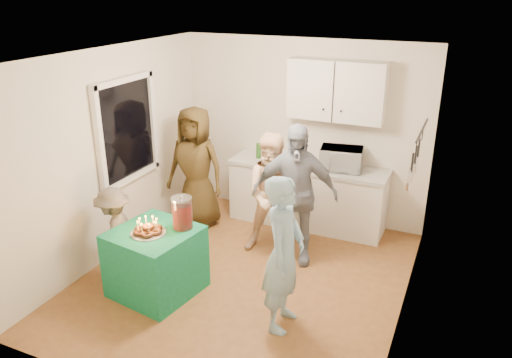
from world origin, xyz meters
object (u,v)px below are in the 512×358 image
at_px(party_table, 156,261).
at_px(woman_back_left, 196,168).
at_px(man_birthday, 284,254).
at_px(counter, 307,196).
at_px(microwave, 341,159).
at_px(woman_back_right, 295,194).
at_px(woman_back_center, 274,194).
at_px(punch_jar, 182,214).
at_px(child_near_left, 115,234).

relative_size(party_table, woman_back_left, 0.49).
bearing_deg(man_birthday, counter, 9.77).
xyz_separation_m(counter, woman_back_left, (-1.43, -0.65, 0.44)).
relative_size(microwave, woman_back_right, 0.31).
height_order(woman_back_center, woman_back_right, woman_back_right).
height_order(microwave, woman_back_right, woman_back_right).
relative_size(counter, punch_jar, 6.47).
height_order(counter, child_near_left, child_near_left).
xyz_separation_m(woman_back_left, woman_back_right, (1.60, -0.37, 0.02)).
height_order(microwave, child_near_left, microwave).
distance_m(party_table, woman_back_left, 1.78).
xyz_separation_m(microwave, woman_back_left, (-1.89, -0.65, -0.19)).
bearing_deg(microwave, man_birthday, -97.92).
distance_m(microwave, man_birthday, 2.31).
bearing_deg(counter, punch_jar, -109.43).
bearing_deg(party_table, woman_back_right, 48.04).
relative_size(party_table, woman_back_center, 0.54).
distance_m(microwave, party_table, 2.82).
bearing_deg(party_table, woman_back_center, 58.87).
distance_m(woman_back_left, child_near_left, 1.63).
height_order(punch_jar, woman_back_left, woman_back_left).
distance_m(man_birthday, woman_back_right, 1.32).
relative_size(man_birthday, child_near_left, 1.44).
bearing_deg(child_near_left, microwave, 117.12).
xyz_separation_m(woman_back_left, woman_back_center, (1.29, -0.25, -0.08)).
xyz_separation_m(punch_jar, child_near_left, (-0.86, -0.13, -0.36)).
relative_size(party_table, man_birthday, 0.52).
bearing_deg(party_table, punch_jar, 38.87).
bearing_deg(counter, woman_back_right, -80.78).
height_order(punch_jar, woman_back_center, woman_back_center).
height_order(counter, party_table, counter).
xyz_separation_m(counter, man_birthday, (0.51, -2.29, 0.38)).
height_order(punch_jar, woman_back_right, woman_back_right).
distance_m(party_table, punch_jar, 0.64).
distance_m(microwave, woman_back_left, 2.01).
distance_m(party_table, child_near_left, 0.64).
bearing_deg(counter, child_near_left, -125.52).
relative_size(party_table, woman_back_right, 0.48).
bearing_deg(man_birthday, woman_back_right, 12.44).
bearing_deg(woman_back_center, woman_back_left, 147.37).
xyz_separation_m(party_table, woman_back_right, (1.16, 1.29, 0.51)).
height_order(woman_back_right, child_near_left, woman_back_right).
distance_m(counter, party_table, 2.52).
distance_m(woman_back_center, woman_back_right, 0.35).
bearing_deg(woman_back_right, party_table, -147.83).
xyz_separation_m(man_birthday, woman_back_left, (-1.94, 1.64, 0.06)).
distance_m(man_birthday, child_near_left, 2.13).
distance_m(party_table, woman_back_right, 1.81).
relative_size(counter, microwave, 3.96).
distance_m(microwave, woman_back_center, 1.12).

